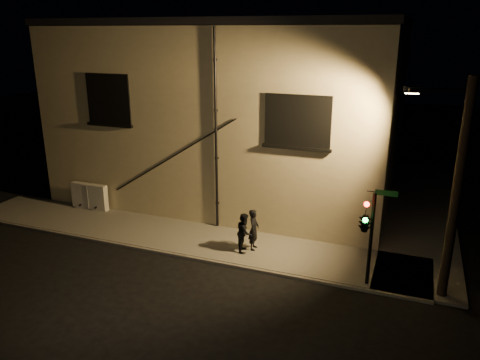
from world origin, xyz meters
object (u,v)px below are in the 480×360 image
at_px(pedestrian_b, 245,232).
at_px(streetlamp_pole, 454,187).
at_px(utility_cabinet, 90,196).
at_px(traffic_signal, 366,222).
at_px(pedestrian_a, 254,230).

bearing_deg(pedestrian_b, streetlamp_pole, -108.38).
distance_m(pedestrian_b, streetlamp_pole, 7.59).
distance_m(utility_cabinet, pedestrian_b, 8.63).
xyz_separation_m(pedestrian_b, traffic_signal, (4.54, -0.95, 1.49)).
relative_size(pedestrian_b, traffic_signal, 0.46).
xyz_separation_m(traffic_signal, streetlamp_pole, (2.46, 0.33, 1.39)).
bearing_deg(pedestrian_a, utility_cabinet, 76.13).
relative_size(utility_cabinet, streetlamp_pole, 0.27).
relative_size(pedestrian_a, streetlamp_pole, 0.23).
relative_size(pedestrian_a, pedestrian_b, 1.06).
relative_size(utility_cabinet, pedestrian_b, 1.22).
distance_m(traffic_signal, streetlamp_pole, 2.84).
bearing_deg(utility_cabinet, traffic_signal, -10.93).
relative_size(utility_cabinet, traffic_signal, 0.56).
height_order(utility_cabinet, pedestrian_a, pedestrian_a).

